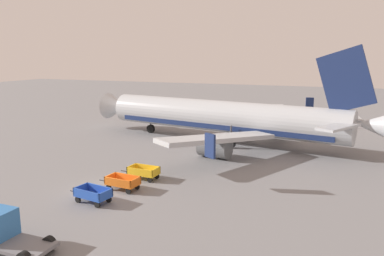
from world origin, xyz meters
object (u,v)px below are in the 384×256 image
Objects in this scene: baggage_cart_third_in_row at (143,172)px; airplane at (228,118)px; service_truck_beside_carts at (2,230)px; baggage_cart_nearest at (93,194)px; baggage_cart_second_in_row at (123,182)px.

airplane is at bearing 79.91° from baggage_cart_third_in_row.
airplane is 29.10m from service_truck_beside_carts.
baggage_cart_nearest and baggage_cart_second_in_row have the same top height.
airplane is 16.00m from baggage_cart_third_in_row.
baggage_cart_nearest is at bearing -99.45° from airplane.
baggage_cart_nearest is at bearing -100.65° from baggage_cart_second_in_row.
service_truck_beside_carts is (-0.46, -7.30, 0.50)m from baggage_cart_nearest.
service_truck_beside_carts is at bearing -93.60° from baggage_cart_nearest.
baggage_cart_second_in_row is 1.01× the size of baggage_cart_third_in_row.
baggage_cart_nearest is 5.93m from baggage_cart_third_in_row.
baggage_cart_nearest is at bearing -97.77° from baggage_cart_third_in_row.
baggage_cart_second_in_row is (-3.01, -18.46, -2.45)m from airplane.
airplane is 21.88m from baggage_cart_nearest.
baggage_cart_third_in_row is at bearing 84.53° from service_truck_beside_carts.
service_truck_beside_carts is at bearing -97.98° from airplane.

